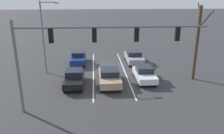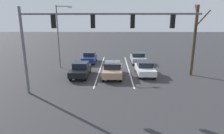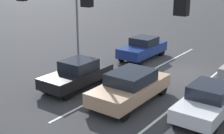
% 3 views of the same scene
% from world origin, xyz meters
% --- Properties ---
extents(ground_plane, '(240.00, 240.00, 0.00)m').
position_xyz_m(ground_plane, '(0.00, 0.00, 0.00)').
color(ground_plane, '#333335').
extents(lane_stripe_left_divider, '(0.12, 15.38, 0.01)m').
position_xyz_m(lane_stripe_left_divider, '(-1.77, 1.69, 0.01)').
color(lane_stripe_left_divider, silver).
rests_on(lane_stripe_left_divider, ground_plane).
extents(lane_stripe_center_divider, '(0.12, 15.38, 0.01)m').
position_xyz_m(lane_stripe_center_divider, '(1.77, 1.69, 0.01)').
color(lane_stripe_center_divider, silver).
rests_on(lane_stripe_center_divider, ground_plane).
extents(car_black_rightlane_front, '(1.74, 4.29, 1.51)m').
position_xyz_m(car_black_rightlane_front, '(3.57, 5.56, 0.76)').
color(car_black_rightlane_front, black).
rests_on(car_black_rightlane_front, ground_plane).
extents(car_white_leftlane_front, '(1.77, 4.09, 1.45)m').
position_xyz_m(car_white_leftlane_front, '(-3.36, 4.90, 0.74)').
color(car_white_leftlane_front, silver).
rests_on(car_white_leftlane_front, ground_plane).
extents(car_tan_midlane_front, '(1.95, 4.65, 1.54)m').
position_xyz_m(car_tan_midlane_front, '(0.20, 5.54, 0.80)').
color(car_tan_midlane_front, tan).
rests_on(car_tan_midlane_front, ground_plane).
extents(car_navy_rightlane_second, '(1.77, 4.20, 1.52)m').
position_xyz_m(car_navy_rightlane_second, '(3.63, -1.41, 0.77)').
color(car_navy_rightlane_second, navy).
rests_on(car_navy_rightlane_second, ground_plane).
extents(traffic_signal_gantry, '(13.30, 0.37, 6.67)m').
position_xyz_m(traffic_signal_gantry, '(2.19, 10.37, 5.08)').
color(traffic_signal_gantry, slate).
rests_on(traffic_signal_gantry, ground_plane).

